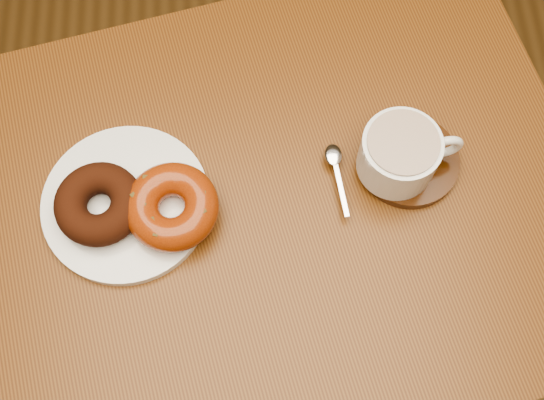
{
  "coord_description": "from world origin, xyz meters",
  "views": [
    {
      "loc": [
        -0.19,
        -0.24,
        1.64
      ],
      "look_at": [
        -0.17,
        0.07,
        0.83
      ],
      "focal_mm": 45.0,
      "sensor_mm": 36.0,
      "label": 1
    }
  ],
  "objects_px": {
    "saucer": "(408,161)",
    "coffee_cup": "(400,154)",
    "donut_plate": "(126,203)",
    "cafe_table": "(258,237)"
  },
  "relations": [
    {
      "from": "saucer",
      "to": "coffee_cup",
      "type": "height_order",
      "value": "coffee_cup"
    },
    {
      "from": "donut_plate",
      "to": "coffee_cup",
      "type": "xyz_separation_m",
      "value": [
        0.35,
        0.03,
        0.04
      ]
    },
    {
      "from": "cafe_table",
      "to": "donut_plate",
      "type": "relative_size",
      "value": 4.58
    },
    {
      "from": "cafe_table",
      "to": "saucer",
      "type": "xyz_separation_m",
      "value": [
        0.2,
        0.05,
        0.14
      ]
    },
    {
      "from": "saucer",
      "to": "cafe_table",
      "type": "bearing_deg",
      "value": -165.86
    },
    {
      "from": "saucer",
      "to": "coffee_cup",
      "type": "bearing_deg",
      "value": -156.09
    },
    {
      "from": "cafe_table",
      "to": "donut_plate",
      "type": "distance_m",
      "value": 0.22
    },
    {
      "from": "cafe_table",
      "to": "coffee_cup",
      "type": "distance_m",
      "value": 0.26
    },
    {
      "from": "saucer",
      "to": "coffee_cup",
      "type": "xyz_separation_m",
      "value": [
        -0.02,
        -0.01,
        0.04
      ]
    },
    {
      "from": "cafe_table",
      "to": "coffee_cup",
      "type": "bearing_deg",
      "value": -0.27
    }
  ]
}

